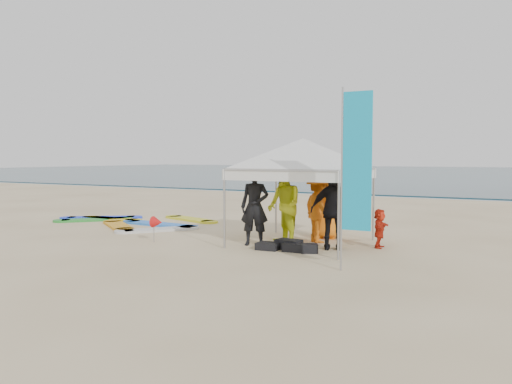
{
  "coord_description": "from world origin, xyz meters",
  "views": [
    {
      "loc": [
        6.84,
        -8.51,
        2.08
      ],
      "look_at": [
        0.94,
        2.6,
        1.2
      ],
      "focal_mm": 35.0,
      "sensor_mm": 36.0,
      "label": 1
    }
  ],
  "objects_px": {
    "person_black_b": "(334,210)",
    "person_yellow": "(284,205)",
    "person_orange_b": "(327,205)",
    "feather_flag": "(355,164)",
    "canopy_tent": "(303,139)",
    "surfboard_spread": "(133,222)",
    "marker_pennant": "(158,222)",
    "person_seated": "(380,228)",
    "person_orange_a": "(318,208)",
    "person_black_a": "(255,207)"
  },
  "relations": [
    {
      "from": "person_black_b",
      "to": "person_yellow",
      "type": "bearing_deg",
      "value": -22.3
    },
    {
      "from": "person_orange_b",
      "to": "feather_flag",
      "type": "xyz_separation_m",
      "value": [
        1.73,
        -3.31,
        1.11
      ]
    },
    {
      "from": "person_black_b",
      "to": "canopy_tent",
      "type": "bearing_deg",
      "value": -39.49
    },
    {
      "from": "person_orange_b",
      "to": "canopy_tent",
      "type": "distance_m",
      "value": 1.98
    },
    {
      "from": "surfboard_spread",
      "to": "person_black_b",
      "type": "bearing_deg",
      "value": -11.04
    },
    {
      "from": "person_orange_b",
      "to": "feather_flag",
      "type": "bearing_deg",
      "value": 110.0
    },
    {
      "from": "person_black_b",
      "to": "person_orange_b",
      "type": "bearing_deg",
      "value": -81.97
    },
    {
      "from": "person_orange_b",
      "to": "marker_pennant",
      "type": "relative_size",
      "value": 2.69
    },
    {
      "from": "person_seated",
      "to": "canopy_tent",
      "type": "height_order",
      "value": "canopy_tent"
    },
    {
      "from": "person_orange_b",
      "to": "surfboard_spread",
      "type": "height_order",
      "value": "person_orange_b"
    },
    {
      "from": "person_seated",
      "to": "marker_pennant",
      "type": "height_order",
      "value": "person_seated"
    },
    {
      "from": "canopy_tent",
      "to": "marker_pennant",
      "type": "distance_m",
      "value": 4.06
    },
    {
      "from": "person_orange_a",
      "to": "canopy_tent",
      "type": "xyz_separation_m",
      "value": [
        -0.24,
        -0.42,
        1.68
      ]
    },
    {
      "from": "person_orange_b",
      "to": "feather_flag",
      "type": "height_order",
      "value": "feather_flag"
    },
    {
      "from": "person_orange_a",
      "to": "person_orange_b",
      "type": "height_order",
      "value": "person_orange_b"
    },
    {
      "from": "person_orange_a",
      "to": "marker_pennant",
      "type": "relative_size",
      "value": 2.61
    },
    {
      "from": "person_black_b",
      "to": "person_seated",
      "type": "distance_m",
      "value": 1.2
    },
    {
      "from": "person_orange_b",
      "to": "person_seated",
      "type": "distance_m",
      "value": 1.73
    },
    {
      "from": "person_orange_b",
      "to": "person_orange_a",
      "type": "bearing_deg",
      "value": 84.06
    },
    {
      "from": "person_orange_b",
      "to": "canopy_tent",
      "type": "height_order",
      "value": "canopy_tent"
    },
    {
      "from": "feather_flag",
      "to": "person_black_b",
      "type": "bearing_deg",
      "value": 118.9
    },
    {
      "from": "person_orange_a",
      "to": "feather_flag",
      "type": "bearing_deg",
      "value": 163.39
    },
    {
      "from": "person_black_a",
      "to": "person_yellow",
      "type": "height_order",
      "value": "person_yellow"
    },
    {
      "from": "canopy_tent",
      "to": "marker_pennant",
      "type": "bearing_deg",
      "value": -155.84
    },
    {
      "from": "person_orange_a",
      "to": "person_seated",
      "type": "xyz_separation_m",
      "value": [
        1.51,
        -0.05,
        -0.38
      ]
    },
    {
      "from": "surfboard_spread",
      "to": "person_orange_a",
      "type": "bearing_deg",
      "value": -5.38
    },
    {
      "from": "person_yellow",
      "to": "surfboard_spread",
      "type": "bearing_deg",
      "value": -152.46
    },
    {
      "from": "person_yellow",
      "to": "person_orange_b",
      "type": "relative_size",
      "value": 1.1
    },
    {
      "from": "marker_pennant",
      "to": "person_seated",
      "type": "bearing_deg",
      "value": 20.06
    },
    {
      "from": "person_black_a",
      "to": "feather_flag",
      "type": "bearing_deg",
      "value": -44.37
    },
    {
      "from": "person_orange_a",
      "to": "marker_pennant",
      "type": "distance_m",
      "value": 3.94
    },
    {
      "from": "person_orange_b",
      "to": "surfboard_spread",
      "type": "xyz_separation_m",
      "value": [
        -6.45,
        -0.03,
        -0.82
      ]
    },
    {
      "from": "person_black_a",
      "to": "person_black_b",
      "type": "bearing_deg",
      "value": -6.15
    },
    {
      "from": "person_yellow",
      "to": "person_orange_b",
      "type": "bearing_deg",
      "value": 106.0
    },
    {
      "from": "person_black_b",
      "to": "person_seated",
      "type": "relative_size",
      "value": 1.98
    },
    {
      "from": "person_black_a",
      "to": "person_orange_b",
      "type": "distance_m",
      "value": 2.09
    },
    {
      "from": "person_yellow",
      "to": "person_seated",
      "type": "xyz_separation_m",
      "value": [
        2.12,
        0.64,
        -0.49
      ]
    },
    {
      "from": "person_black_b",
      "to": "marker_pennant",
      "type": "bearing_deg",
      "value": -3.09
    },
    {
      "from": "person_black_a",
      "to": "person_black_b",
      "type": "xyz_separation_m",
      "value": [
        1.84,
        0.31,
        -0.02
      ]
    },
    {
      "from": "person_black_a",
      "to": "surfboard_spread",
      "type": "bearing_deg",
      "value": 146.35
    },
    {
      "from": "canopy_tent",
      "to": "person_orange_a",
      "type": "bearing_deg",
      "value": 59.65
    },
    {
      "from": "person_seated",
      "to": "marker_pennant",
      "type": "bearing_deg",
      "value": 107.29
    },
    {
      "from": "person_orange_a",
      "to": "canopy_tent",
      "type": "distance_m",
      "value": 1.75
    },
    {
      "from": "person_black_a",
      "to": "person_seated",
      "type": "height_order",
      "value": "person_black_a"
    },
    {
      "from": "person_black_b",
      "to": "feather_flag",
      "type": "distance_m",
      "value": 2.4
    },
    {
      "from": "person_black_a",
      "to": "canopy_tent",
      "type": "relative_size",
      "value": 0.48
    },
    {
      "from": "person_orange_a",
      "to": "marker_pennant",
      "type": "height_order",
      "value": "person_orange_a"
    },
    {
      "from": "marker_pennant",
      "to": "person_black_b",
      "type": "bearing_deg",
      "value": 14.6
    },
    {
      "from": "person_seated",
      "to": "marker_pennant",
      "type": "relative_size",
      "value": 1.41
    },
    {
      "from": "person_orange_b",
      "to": "person_seated",
      "type": "relative_size",
      "value": 1.91
    }
  ]
}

